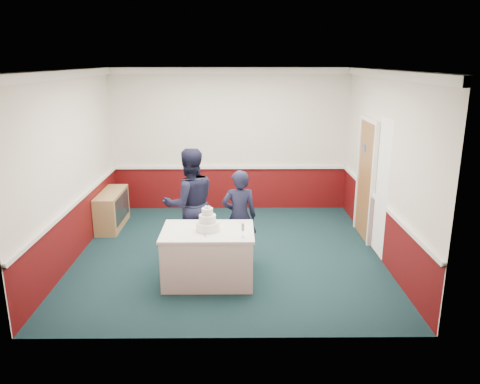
{
  "coord_description": "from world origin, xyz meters",
  "views": [
    {
      "loc": [
        0.13,
        -7.31,
        3.15
      ],
      "look_at": [
        0.19,
        -0.1,
        1.1
      ],
      "focal_mm": 35.0,
      "sensor_mm": 36.0,
      "label": 1
    }
  ],
  "objects_px": {
    "wedding_cake": "(208,223)",
    "champagne_flute": "(243,228)",
    "cake_table": "(208,255)",
    "person_woman": "(239,217)",
    "sideboard": "(112,209)",
    "person_man": "(190,204)",
    "cake_knife": "(205,235)"
  },
  "relations": [
    {
      "from": "champagne_flute",
      "to": "person_woman",
      "type": "bearing_deg",
      "value": 92.41
    },
    {
      "from": "person_man",
      "to": "champagne_flute",
      "type": "bearing_deg",
      "value": 105.89
    },
    {
      "from": "cake_table",
      "to": "wedding_cake",
      "type": "relative_size",
      "value": 3.63
    },
    {
      "from": "sideboard",
      "to": "person_man",
      "type": "height_order",
      "value": "person_man"
    },
    {
      "from": "wedding_cake",
      "to": "champagne_flute",
      "type": "distance_m",
      "value": 0.57
    },
    {
      "from": "wedding_cake",
      "to": "person_man",
      "type": "bearing_deg",
      "value": 110.64
    },
    {
      "from": "sideboard",
      "to": "champagne_flute",
      "type": "height_order",
      "value": "champagne_flute"
    },
    {
      "from": "person_woman",
      "to": "champagne_flute",
      "type": "bearing_deg",
      "value": 86.68
    },
    {
      "from": "sideboard",
      "to": "wedding_cake",
      "type": "xyz_separation_m",
      "value": [
        2.0,
        -2.33,
        0.55
      ]
    },
    {
      "from": "sideboard",
      "to": "person_woman",
      "type": "distance_m",
      "value": 2.98
    },
    {
      "from": "sideboard",
      "to": "cake_knife",
      "type": "xyz_separation_m",
      "value": [
        1.97,
        -2.53,
        0.44
      ]
    },
    {
      "from": "sideboard",
      "to": "champagne_flute",
      "type": "distance_m",
      "value": 3.66
    },
    {
      "from": "cake_table",
      "to": "champagne_flute",
      "type": "height_order",
      "value": "champagne_flute"
    },
    {
      "from": "sideboard",
      "to": "cake_knife",
      "type": "height_order",
      "value": "cake_knife"
    },
    {
      "from": "cake_table",
      "to": "champagne_flute",
      "type": "bearing_deg",
      "value": -29.25
    },
    {
      "from": "sideboard",
      "to": "wedding_cake",
      "type": "bearing_deg",
      "value": -49.41
    },
    {
      "from": "person_woman",
      "to": "person_man",
      "type": "bearing_deg",
      "value": -20.22
    },
    {
      "from": "sideboard",
      "to": "cake_knife",
      "type": "bearing_deg",
      "value": -52.14
    },
    {
      "from": "cake_table",
      "to": "person_man",
      "type": "xyz_separation_m",
      "value": [
        -0.33,
        0.89,
        0.51
      ]
    },
    {
      "from": "cake_knife",
      "to": "person_woman",
      "type": "xyz_separation_m",
      "value": [
        0.49,
        0.88,
        -0.04
      ]
    },
    {
      "from": "cake_knife",
      "to": "person_woman",
      "type": "height_order",
      "value": "person_woman"
    },
    {
      "from": "champagne_flute",
      "to": "person_woman",
      "type": "xyz_separation_m",
      "value": [
        -0.04,
        0.96,
        -0.17
      ]
    },
    {
      "from": "sideboard",
      "to": "cake_table",
      "type": "bearing_deg",
      "value": -49.41
    },
    {
      "from": "cake_table",
      "to": "champagne_flute",
      "type": "distance_m",
      "value": 0.78
    },
    {
      "from": "cake_table",
      "to": "person_woman",
      "type": "bearing_deg",
      "value": 55.98
    },
    {
      "from": "cake_table",
      "to": "cake_knife",
      "type": "relative_size",
      "value": 6.0
    },
    {
      "from": "cake_table",
      "to": "wedding_cake",
      "type": "xyz_separation_m",
      "value": [
        0.0,
        0.0,
        0.5
      ]
    },
    {
      "from": "wedding_cake",
      "to": "champagne_flute",
      "type": "relative_size",
      "value": 1.78
    },
    {
      "from": "cake_table",
      "to": "champagne_flute",
      "type": "xyz_separation_m",
      "value": [
        0.5,
        -0.28,
        0.53
      ]
    },
    {
      "from": "champagne_flute",
      "to": "person_man",
      "type": "distance_m",
      "value": 1.43
    },
    {
      "from": "cake_table",
      "to": "person_man",
      "type": "bearing_deg",
      "value": 110.64
    },
    {
      "from": "sideboard",
      "to": "cake_knife",
      "type": "relative_size",
      "value": 5.45
    }
  ]
}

